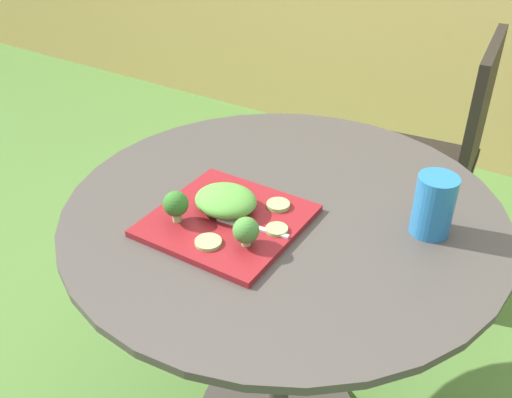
{
  "coord_description": "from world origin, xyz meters",
  "views": [
    {
      "loc": [
        0.49,
        -0.9,
        1.44
      ],
      "look_at": [
        -0.03,
        -0.06,
        0.78
      ],
      "focal_mm": 40.46,
      "sensor_mm": 36.0,
      "label": 1
    }
  ],
  "objects_px": {
    "patio_chair": "(435,149)",
    "fork": "(246,225)",
    "drinking_glass": "(433,208)",
    "salad_plate": "(227,220)"
  },
  "relations": [
    {
      "from": "drinking_glass",
      "to": "salad_plate",
      "type": "bearing_deg",
      "value": -151.93
    },
    {
      "from": "patio_chair",
      "to": "salad_plate",
      "type": "height_order",
      "value": "patio_chair"
    },
    {
      "from": "salad_plate",
      "to": "fork",
      "type": "height_order",
      "value": "fork"
    },
    {
      "from": "drinking_glass",
      "to": "patio_chair",
      "type": "bearing_deg",
      "value": 103.84
    },
    {
      "from": "drinking_glass",
      "to": "fork",
      "type": "distance_m",
      "value": 0.37
    },
    {
      "from": "patio_chair",
      "to": "drinking_glass",
      "type": "distance_m",
      "value": 0.84
    },
    {
      "from": "patio_chair",
      "to": "salad_plate",
      "type": "xyz_separation_m",
      "value": [
        -0.17,
        -0.96,
        0.22
      ]
    },
    {
      "from": "fork",
      "to": "drinking_glass",
      "type": "bearing_deg",
      "value": 32.03
    },
    {
      "from": "fork",
      "to": "salad_plate",
      "type": "bearing_deg",
      "value": 176.5
    },
    {
      "from": "patio_chair",
      "to": "fork",
      "type": "xyz_separation_m",
      "value": [
        -0.12,
        -0.96,
        0.23
      ]
    }
  ]
}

